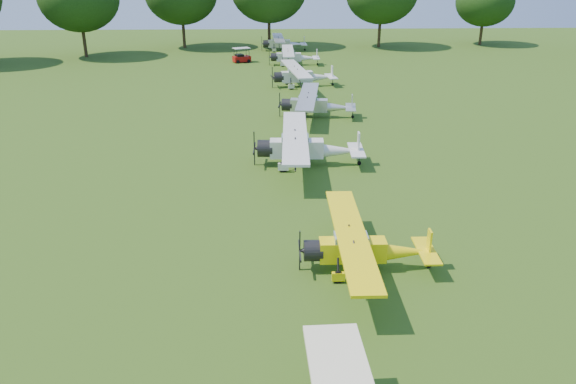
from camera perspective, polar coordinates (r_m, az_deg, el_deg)
The scene contains 9 objects.
ground at distance 31.98m, azimuth 2.45°, elevation -0.07°, with size 160.00×160.00×0.00m, color #254812.
tree_belt at distance 30.47m, azimuth 9.61°, elevation 14.21°, with size 137.36×130.27×14.52m.
aircraft_2 at distance 24.05m, azimuth 7.62°, elevation -5.52°, with size 5.87×9.32×1.85m.
aircraft_3 at distance 35.89m, azimuth 1.74°, elevation 4.73°, with size 7.11×11.31×2.23m.
aircraft_4 at distance 47.29m, azimuth 2.73°, elevation 8.98°, with size 6.49×10.30×2.02m.
aircraft_5 at distance 59.12m, azimuth 1.40°, elevation 11.83°, with size 6.77×10.75×2.11m.
aircraft_6 at distance 71.63m, azimuth 0.46°, elevation 13.69°, with size 6.32×10.04×1.98m.
aircraft_7 at distance 83.17m, azimuth -0.56°, elevation 14.97°, with size 6.53×10.38×2.05m.
golf_cart at distance 73.91m, azimuth -4.77°, elevation 13.46°, with size 2.44×1.97×1.82m.
Camera 1 is at (-2.43, -29.40, 12.36)m, focal length 35.00 mm.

